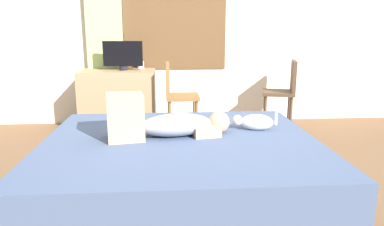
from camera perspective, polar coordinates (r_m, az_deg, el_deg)
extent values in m
plane|color=brown|center=(2.71, -0.53, -13.68)|extent=(16.00, 16.00, 0.00)
cube|color=beige|center=(4.83, -2.52, 15.80)|extent=(6.40, 0.12, 2.90)
cube|color=brown|center=(4.75, -2.74, 14.75)|extent=(1.32, 0.02, 1.29)
cube|color=white|center=(4.75, -2.74, 14.75)|extent=(1.24, 0.02, 1.21)
cube|color=brown|center=(2.80, -1.77, -11.16)|extent=(2.08, 1.81, 0.14)
cube|color=#425170|center=(2.72, -1.80, -7.04)|extent=(2.02, 1.75, 0.29)
ellipsoid|color=#8C939E|center=(2.73, -2.52, -1.90)|extent=(0.60, 0.35, 0.17)
sphere|color=tan|center=(2.82, 4.27, -1.47)|extent=(0.17, 0.17, 0.17)
cube|color=tan|center=(2.67, -10.57, -0.60)|extent=(0.30, 0.28, 0.34)
cube|color=tan|center=(2.80, 1.92, -2.51)|extent=(0.24, 0.31, 0.08)
ellipsoid|color=silver|center=(2.94, 10.26, -1.44)|extent=(0.28, 0.16, 0.13)
sphere|color=silver|center=(2.93, 7.24, -1.16)|extent=(0.08, 0.08, 0.08)
cylinder|color=silver|center=(2.93, 13.24, -0.30)|extent=(0.03, 0.03, 0.16)
cube|color=#997A56|center=(4.54, -11.56, 2.02)|extent=(0.90, 0.56, 0.74)
cylinder|color=black|center=(4.47, -10.85, 7.01)|extent=(0.10, 0.10, 0.05)
cube|color=black|center=(4.45, -10.95, 9.25)|extent=(0.48, 0.08, 0.30)
cylinder|color=white|center=(4.66, -8.16, 7.59)|extent=(0.08, 0.08, 0.09)
cylinder|color=brown|center=(4.38, 0.37, -0.11)|extent=(0.04, 0.04, 0.44)
cylinder|color=brown|center=(4.09, 0.74, -1.08)|extent=(0.04, 0.04, 0.44)
cylinder|color=brown|center=(4.37, -3.61, -0.18)|extent=(0.04, 0.04, 0.44)
cylinder|color=brown|center=(4.07, -3.52, -1.16)|extent=(0.04, 0.04, 0.44)
cube|color=brown|center=(4.17, -1.52, 2.59)|extent=(0.38, 0.38, 0.04)
cube|color=brown|center=(4.13, -3.91, 5.41)|extent=(0.04, 0.38, 0.38)
cylinder|color=#4C3828|center=(4.46, 11.52, -0.13)|extent=(0.04, 0.04, 0.44)
cylinder|color=#4C3828|center=(4.76, 11.49, 0.70)|extent=(0.04, 0.04, 0.44)
cylinder|color=#4C3828|center=(4.48, 15.41, -0.29)|extent=(0.04, 0.04, 0.44)
cylinder|color=#4C3828|center=(4.78, 15.13, 0.54)|extent=(0.04, 0.04, 0.44)
cube|color=#4C3828|center=(4.57, 13.55, 3.15)|extent=(0.47, 0.47, 0.04)
cube|color=#4C3828|center=(4.55, 15.83, 5.66)|extent=(0.14, 0.38, 0.38)
cube|color=#ADCC75|center=(4.76, -13.93, 14.21)|extent=(0.44, 0.06, 2.69)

